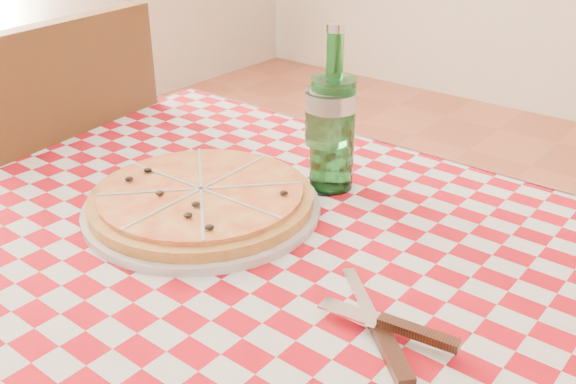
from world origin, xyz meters
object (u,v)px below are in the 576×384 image
water_bottle (333,109)px  wine_glass (325,141)px  chair_far (57,198)px  dining_table (274,301)px  pizza_plate (202,197)px

water_bottle → wine_glass: water_bottle is taller
chair_far → dining_table: bearing=166.4°
pizza_plate → wine_glass: (0.11, 0.19, 0.06)m
chair_far → water_bottle: size_ratio=3.52×
pizza_plate → wine_glass: bearing=60.7°
pizza_plate → water_bottle: 0.26m
chair_far → water_bottle: (0.68, 0.13, 0.33)m
water_bottle → wine_glass: size_ratio=1.58×
dining_table → water_bottle: bearing=103.3°
dining_table → water_bottle: water_bottle is taller
dining_table → chair_far: (-0.73, 0.08, -0.09)m
wine_glass → chair_far: bearing=-170.2°
chair_far → water_bottle: bearing=-175.9°
pizza_plate → wine_glass: wine_glass is taller
chair_far → wine_glass: 0.74m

